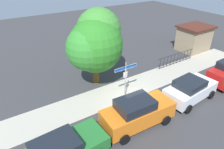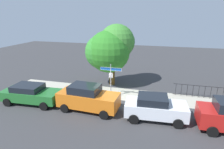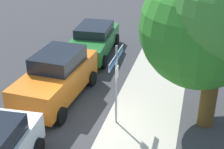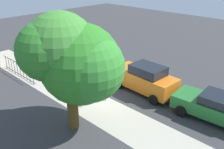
{
  "view_description": "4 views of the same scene",
  "coord_description": "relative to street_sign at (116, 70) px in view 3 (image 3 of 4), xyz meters",
  "views": [
    {
      "loc": [
        -7.47,
        -9.18,
        8.81
      ],
      "look_at": [
        -0.89,
        1.13,
        1.83
      ],
      "focal_mm": 32.05,
      "sensor_mm": 36.0,
      "label": 1
    },
    {
      "loc": [
        3.74,
        -13.87,
        6.74
      ],
      "look_at": [
        -0.36,
        1.22,
        1.77
      ],
      "focal_mm": 30.12,
      "sensor_mm": 36.0,
      "label": 2
    },
    {
      "loc": [
        9.2,
        2.82,
        6.7
      ],
      "look_at": [
        -1.15,
        0.01,
        1.41
      ],
      "focal_mm": 52.62,
      "sensor_mm": 36.0,
      "label": 3
    },
    {
      "loc": [
        -9.79,
        9.78,
        7.79
      ],
      "look_at": [
        -0.51,
        0.09,
        1.78
      ],
      "focal_mm": 39.33,
      "sensor_mm": 36.0,
      "label": 4
    }
  ],
  "objects": [
    {
      "name": "ground_plane",
      "position": [
        0.25,
        -0.4,
        -2.04
      ],
      "size": [
        60.0,
        60.0,
        0.0
      ],
      "primitive_type": "plane",
      "color": "#38383A"
    },
    {
      "name": "street_sign",
      "position": [
        0.0,
        0.0,
        0.0
      ],
      "size": [
        1.81,
        0.07,
        2.92
      ],
      "color": "#9EA0A5",
      "rests_on": "ground_plane"
    },
    {
      "name": "shade_tree",
      "position": [
        -0.77,
        2.84,
        1.7
      ],
      "size": [
        4.55,
        4.64,
        5.98
      ],
      "color": "brown",
      "rests_on": "ground_plane"
    },
    {
      "name": "car_green",
      "position": [
        -5.81,
        -2.72,
        -1.25
      ],
      "size": [
        4.66,
        2.27,
        1.51
      ],
      "rotation": [
        0.0,
        0.0,
        0.06
      ],
      "color": "#246C2C",
      "rests_on": "ground_plane"
    },
    {
      "name": "car_orange",
      "position": [
        -1.0,
        -2.64,
        -1.07
      ],
      "size": [
        4.52,
        2.13,
        1.93
      ],
      "rotation": [
        0.0,
        0.0,
        -0.05
      ],
      "color": "orange",
      "rests_on": "ground_plane"
    }
  ]
}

